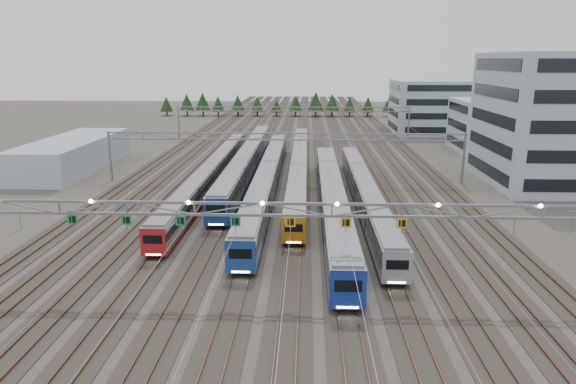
{
  "coord_description": "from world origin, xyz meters",
  "views": [
    {
      "loc": [
        3.55,
        -39.75,
        19.15
      ],
      "look_at": [
        1.29,
        20.22,
        3.5
      ],
      "focal_mm": 32.0,
      "sensor_mm": 36.0,
      "label": 1
    }
  ],
  "objects_px": {
    "train_d": "(299,165)",
    "depot_bldg_south": "(551,120)",
    "train_a": "(213,172)",
    "west_shed": "(73,154)",
    "train_e": "(332,197)",
    "train_b": "(248,159)",
    "gantry_far": "(293,113)",
    "depot_bldg_mid": "(490,126)",
    "depot_bldg_north": "(436,107)",
    "gantry_near": "(262,212)",
    "gantry_mid": "(285,142)",
    "train_f": "(364,192)",
    "train_c": "(268,177)"
  },
  "relations": [
    {
      "from": "train_d",
      "to": "depot_bldg_mid",
      "type": "relative_size",
      "value": 4.28
    },
    {
      "from": "train_f",
      "to": "depot_bldg_south",
      "type": "xyz_separation_m",
      "value": [
        29.83,
        14.36,
        8.1
      ]
    },
    {
      "from": "gantry_near",
      "to": "gantry_far",
      "type": "relative_size",
      "value": 1.0
    },
    {
      "from": "gantry_far",
      "to": "depot_bldg_mid",
      "type": "xyz_separation_m",
      "value": [
        42.34,
        -14.47,
        -1.01
      ]
    },
    {
      "from": "gantry_mid",
      "to": "depot_bldg_south",
      "type": "distance_m",
      "value": 41.25
    },
    {
      "from": "depot_bldg_mid",
      "to": "west_shed",
      "type": "height_order",
      "value": "depot_bldg_mid"
    },
    {
      "from": "gantry_near",
      "to": "gantry_far",
      "type": "xyz_separation_m",
      "value": [
        0.05,
        85.12,
        -0.7
      ]
    },
    {
      "from": "depot_bldg_north",
      "to": "west_shed",
      "type": "xyz_separation_m",
      "value": [
        -75.42,
        -49.2,
        -4.16
      ]
    },
    {
      "from": "train_b",
      "to": "gantry_far",
      "type": "bearing_deg",
      "value": 79.78
    },
    {
      "from": "train_c",
      "to": "west_shed",
      "type": "distance_m",
      "value": 38.49
    },
    {
      "from": "gantry_near",
      "to": "depot_bldg_north",
      "type": "relative_size",
      "value": 2.56
    },
    {
      "from": "depot_bldg_mid",
      "to": "west_shed",
      "type": "bearing_deg",
      "value": -164.8
    },
    {
      "from": "train_d",
      "to": "depot_bldg_south",
      "type": "xyz_separation_m",
      "value": [
        38.83,
        -3.44,
        8.13
      ]
    },
    {
      "from": "train_a",
      "to": "west_shed",
      "type": "xyz_separation_m",
      "value": [
        -26.88,
        10.34,
        0.79
      ]
    },
    {
      "from": "gantry_far",
      "to": "depot_bldg_mid",
      "type": "bearing_deg",
      "value": -18.86
    },
    {
      "from": "train_c",
      "to": "gantry_far",
      "type": "relative_size",
      "value": 1.15
    },
    {
      "from": "train_f",
      "to": "depot_bldg_north",
      "type": "relative_size",
      "value": 2.36
    },
    {
      "from": "train_a",
      "to": "train_b",
      "type": "height_order",
      "value": "train_b"
    },
    {
      "from": "west_shed",
      "to": "train_b",
      "type": "bearing_deg",
      "value": -2.01
    },
    {
      "from": "gantry_far",
      "to": "depot_bldg_mid",
      "type": "height_order",
      "value": "depot_bldg_mid"
    },
    {
      "from": "train_b",
      "to": "train_f",
      "type": "distance_m",
      "value": 27.61
    },
    {
      "from": "train_a",
      "to": "west_shed",
      "type": "distance_m",
      "value": 28.81
    },
    {
      "from": "train_e",
      "to": "gantry_mid",
      "type": "relative_size",
      "value": 0.97
    },
    {
      "from": "train_a",
      "to": "train_c",
      "type": "bearing_deg",
      "value": -21.83
    },
    {
      "from": "train_f",
      "to": "gantry_far",
      "type": "height_order",
      "value": "gantry_far"
    },
    {
      "from": "train_b",
      "to": "train_f",
      "type": "relative_size",
      "value": 1.23
    },
    {
      "from": "train_a",
      "to": "train_c",
      "type": "height_order",
      "value": "train_c"
    },
    {
      "from": "train_b",
      "to": "gantry_far",
      "type": "distance_m",
      "value": 38.27
    },
    {
      "from": "train_f",
      "to": "gantry_near",
      "type": "xyz_separation_m",
      "value": [
        -11.3,
        -26.75,
        5.15
      ]
    },
    {
      "from": "gantry_far",
      "to": "train_b",
      "type": "bearing_deg",
      "value": -100.22
    },
    {
      "from": "train_d",
      "to": "gantry_far",
      "type": "bearing_deg",
      "value": 93.18
    },
    {
      "from": "gantry_near",
      "to": "train_d",
      "type": "bearing_deg",
      "value": 87.05
    },
    {
      "from": "gantry_far",
      "to": "depot_bldg_north",
      "type": "height_order",
      "value": "depot_bldg_north"
    },
    {
      "from": "train_d",
      "to": "depot_bldg_south",
      "type": "relative_size",
      "value": 3.12
    },
    {
      "from": "train_e",
      "to": "depot_bldg_south",
      "type": "bearing_deg",
      "value": 27.5
    },
    {
      "from": "train_e",
      "to": "depot_bldg_south",
      "type": "relative_size",
      "value": 2.48
    },
    {
      "from": "west_shed",
      "to": "train_e",
      "type": "bearing_deg",
      "value": -29.65
    },
    {
      "from": "train_f",
      "to": "depot_bldg_mid",
      "type": "height_order",
      "value": "depot_bldg_mid"
    },
    {
      "from": "gantry_mid",
      "to": "depot_bldg_north",
      "type": "relative_size",
      "value": 2.56
    },
    {
      "from": "train_d",
      "to": "depot_bldg_south",
      "type": "distance_m",
      "value": 39.82
    },
    {
      "from": "train_c",
      "to": "gantry_mid",
      "type": "xyz_separation_m",
      "value": [
        2.25,
        5.27,
        4.33
      ]
    },
    {
      "from": "train_f",
      "to": "gantry_mid",
      "type": "height_order",
      "value": "gantry_mid"
    },
    {
      "from": "train_a",
      "to": "train_c",
      "type": "distance_m",
      "value": 9.7
    },
    {
      "from": "train_c",
      "to": "depot_bldg_mid",
      "type": "height_order",
      "value": "depot_bldg_mid"
    },
    {
      "from": "train_a",
      "to": "gantry_mid",
      "type": "relative_size",
      "value": 1.14
    },
    {
      "from": "train_a",
      "to": "train_d",
      "type": "bearing_deg",
      "value": 24.34
    },
    {
      "from": "gantry_far",
      "to": "depot_bldg_mid",
      "type": "distance_m",
      "value": 44.75
    },
    {
      "from": "gantry_near",
      "to": "gantry_far",
      "type": "height_order",
      "value": "gantry_near"
    },
    {
      "from": "gantry_near",
      "to": "depot_bldg_mid",
      "type": "height_order",
      "value": "depot_bldg_mid"
    },
    {
      "from": "train_c",
      "to": "gantry_far",
      "type": "bearing_deg",
      "value": 87.44
    }
  ]
}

